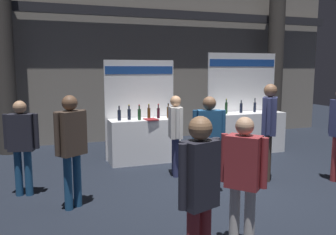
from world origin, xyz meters
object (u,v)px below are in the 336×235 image
object	(u,v)px
exhibitor_booth_0	(143,136)
visitor_1	(209,137)
visitor_2	(22,140)
visitor_6	(71,141)
visitor_0	(269,122)
visitor_8	(175,129)
visitor_7	(200,189)
visitor_5	(243,172)
exhibitor_booth_1	(247,128)

from	to	relation	value
exhibitor_booth_0	visitor_1	bearing A→B (deg)	-79.17
visitor_2	visitor_6	world-z (taller)	visitor_6
visitor_0	visitor_2	world-z (taller)	visitor_0
visitor_0	visitor_8	size ratio (longest dim) A/B	1.15
visitor_1	visitor_7	distance (m)	2.57
visitor_5	visitor_1	bearing A→B (deg)	125.77
visitor_0	visitor_6	bearing A→B (deg)	-49.88
exhibitor_booth_1	visitor_2	size ratio (longest dim) A/B	1.56
visitor_2	exhibitor_booth_0	bearing A→B (deg)	-134.90
visitor_7	visitor_1	bearing A→B (deg)	42.68
exhibitor_booth_0	visitor_7	size ratio (longest dim) A/B	1.37
exhibitor_booth_1	visitor_2	distance (m)	5.44
visitor_7	visitor_8	xyz separation A→B (m)	(1.04, 3.44, -0.05)
exhibitor_booth_1	visitor_7	size ratio (longest dim) A/B	1.48
visitor_7	visitor_5	bearing A→B (deg)	12.48
visitor_1	visitor_8	xyz separation A→B (m)	(-0.16, 1.16, -0.04)
visitor_1	visitor_8	distance (m)	1.18
visitor_1	exhibitor_booth_0	bearing A→B (deg)	-61.47
exhibitor_booth_1	visitor_5	xyz separation A→B (m)	(-2.70, -4.27, 0.32)
visitor_8	visitor_7	bearing A→B (deg)	173.66
exhibitor_booth_0	exhibitor_booth_1	xyz separation A→B (m)	(2.74, 0.04, 0.03)
visitor_8	exhibitor_booth_1	bearing A→B (deg)	-51.15
exhibitor_booth_0	visitor_0	distance (m)	2.87
visitor_1	visitor_7	world-z (taller)	visitor_7
visitor_0	exhibitor_booth_1	bearing A→B (deg)	-164.43
exhibitor_booth_0	visitor_0	world-z (taller)	exhibitor_booth_0
visitor_0	visitor_1	xyz separation A→B (m)	(-1.41, -0.33, -0.13)
visitor_2	visitor_6	xyz separation A→B (m)	(0.74, -0.83, 0.10)
visitor_0	visitor_6	xyz separation A→B (m)	(-3.62, -0.17, -0.07)
exhibitor_booth_0	visitor_7	bearing A→B (deg)	-98.82
visitor_6	visitor_7	bearing A→B (deg)	-102.43
exhibitor_booth_1	visitor_7	distance (m)	5.90
exhibitor_booth_0	exhibitor_booth_1	distance (m)	2.74
visitor_0	visitor_1	bearing A→B (deg)	-39.44
visitor_1	visitor_7	size ratio (longest dim) A/B	0.99
visitor_5	visitor_6	world-z (taller)	visitor_6
visitor_6	visitor_7	size ratio (longest dim) A/B	1.02
visitor_1	visitor_2	xyz separation A→B (m)	(-2.95, 0.98, -0.03)
exhibitor_booth_1	visitor_0	bearing A→B (deg)	-111.81
visitor_5	visitor_6	size ratio (longest dim) A/B	0.91
exhibitor_booth_0	visitor_2	bearing A→B (deg)	-149.66
visitor_6	visitor_1	bearing A→B (deg)	-39.09
visitor_0	visitor_1	size ratio (longest dim) A/B	1.10
exhibitor_booth_0	visitor_5	distance (m)	4.25
visitor_5	visitor_8	xyz separation A→B (m)	(0.27, 2.96, 0.00)
visitor_7	exhibitor_booth_0	bearing A→B (deg)	61.64
exhibitor_booth_0	visitor_0	bearing A→B (deg)	-48.27
visitor_5	visitor_7	size ratio (longest dim) A/B	0.94
visitor_2	visitor_8	bearing A→B (deg)	-161.58
visitor_7	exhibitor_booth_1	bearing A→B (deg)	34.32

